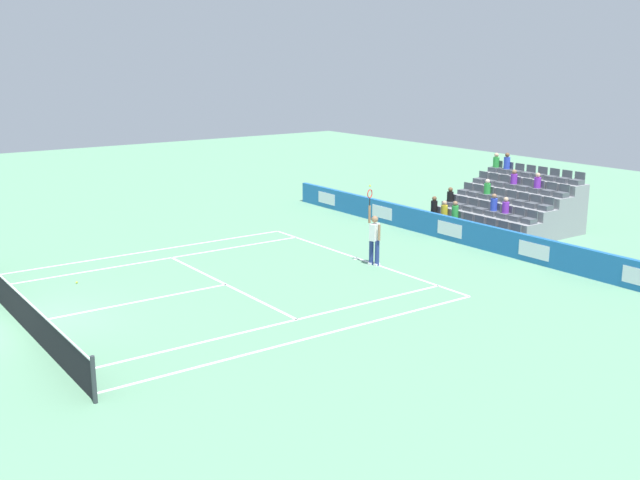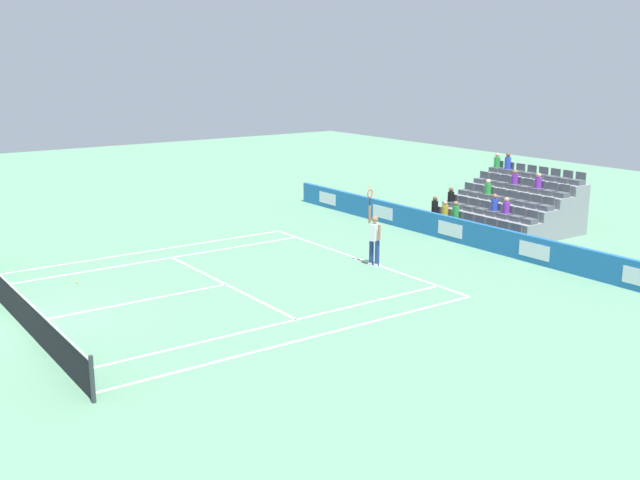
# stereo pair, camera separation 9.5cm
# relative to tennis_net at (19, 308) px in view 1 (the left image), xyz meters

# --- Properties ---
(ground_plane) EXTENTS (80.00, 80.00, 0.00)m
(ground_plane) POSITION_rel_tennis_net_xyz_m (0.00, 0.00, -0.49)
(ground_plane) COLOR #669E77
(line_baseline) EXTENTS (10.97, 0.10, 0.01)m
(line_baseline) POSITION_rel_tennis_net_xyz_m (0.00, -11.89, -0.49)
(line_baseline) COLOR white
(line_baseline) RESTS_ON ground
(line_service) EXTENTS (8.23, 0.10, 0.01)m
(line_service) POSITION_rel_tennis_net_xyz_m (0.00, -6.40, -0.49)
(line_service) COLOR white
(line_service) RESTS_ON ground
(line_centre_service) EXTENTS (0.10, 6.40, 0.01)m
(line_centre_service) POSITION_rel_tennis_net_xyz_m (0.00, -3.20, -0.49)
(line_centre_service) COLOR white
(line_centre_service) RESTS_ON ground
(line_singles_sideline_left) EXTENTS (0.10, 11.89, 0.01)m
(line_singles_sideline_left) POSITION_rel_tennis_net_xyz_m (4.12, -5.95, -0.49)
(line_singles_sideline_left) COLOR white
(line_singles_sideline_left) RESTS_ON ground
(line_singles_sideline_right) EXTENTS (0.10, 11.89, 0.01)m
(line_singles_sideline_right) POSITION_rel_tennis_net_xyz_m (-4.12, -5.95, -0.49)
(line_singles_sideline_right) COLOR white
(line_singles_sideline_right) RESTS_ON ground
(line_doubles_sideline_left) EXTENTS (0.10, 11.89, 0.01)m
(line_doubles_sideline_left) POSITION_rel_tennis_net_xyz_m (5.49, -5.95, -0.49)
(line_doubles_sideline_left) COLOR white
(line_doubles_sideline_left) RESTS_ON ground
(line_doubles_sideline_right) EXTENTS (0.10, 11.89, 0.01)m
(line_doubles_sideline_right) POSITION_rel_tennis_net_xyz_m (-5.49, -5.95, -0.49)
(line_doubles_sideline_right) COLOR white
(line_doubles_sideline_right) RESTS_ON ground
(line_centre_mark) EXTENTS (0.10, 0.20, 0.01)m
(line_centre_mark) POSITION_rel_tennis_net_xyz_m (0.00, -11.79, -0.49)
(line_centre_mark) COLOR white
(line_centre_mark) RESTS_ON ground
(sponsor_barrier) EXTENTS (20.79, 0.22, 0.96)m
(sponsor_barrier) POSITION_rel_tennis_net_xyz_m (0.00, -16.63, -0.01)
(sponsor_barrier) COLOR #1E66AD
(sponsor_barrier) RESTS_ON ground
(tennis_net) EXTENTS (11.97, 0.10, 1.07)m
(tennis_net) POSITION_rel_tennis_net_xyz_m (0.00, 0.00, 0.00)
(tennis_net) COLOR #33383D
(tennis_net) RESTS_ON ground
(tennis_player) EXTENTS (0.54, 0.43, 2.85)m
(tennis_player) POSITION_rel_tennis_net_xyz_m (-0.98, -11.80, 0.50)
(tennis_player) COLOR navy
(tennis_player) RESTS_ON ground
(stadium_stand) EXTENTS (4.96, 4.75, 3.02)m
(stadium_stand) POSITION_rel_tennis_net_xyz_m (0.01, -20.19, 0.33)
(stadium_stand) COLOR gray
(stadium_stand) RESTS_ON ground
(loose_tennis_ball) EXTENTS (0.07, 0.07, 0.07)m
(loose_tennis_ball) POSITION_rel_tennis_net_xyz_m (2.95, -2.52, -0.46)
(loose_tennis_ball) COLOR #D1E533
(loose_tennis_ball) RESTS_ON ground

